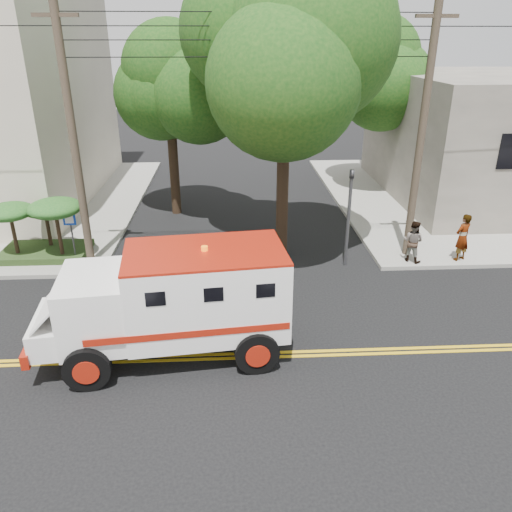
{
  "coord_description": "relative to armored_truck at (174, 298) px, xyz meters",
  "views": [
    {
      "loc": [
        -0.42,
        -11.08,
        7.79
      ],
      "look_at": [
        0.34,
        2.95,
        1.6
      ],
      "focal_mm": 35.0,
      "sensor_mm": 36.0,
      "label": 1
    }
  ],
  "objects": [
    {
      "name": "ground",
      "position": [
        1.91,
        -0.26,
        -1.67
      ],
      "size": [
        100.0,
        100.0,
        0.0
      ],
      "primitive_type": "plane",
      "color": "black",
      "rests_on": "ground"
    },
    {
      "name": "sidewalk_ne",
      "position": [
        15.41,
        13.24,
        -1.59
      ],
      "size": [
        17.0,
        17.0,
        0.15
      ],
      "primitive_type": "cube",
      "color": "gray",
      "rests_on": "ground"
    },
    {
      "name": "utility_pole_left",
      "position": [
        -3.69,
        5.74,
        2.83
      ],
      "size": [
        0.28,
        0.28,
        9.0
      ],
      "primitive_type": "cylinder",
      "color": "#382D23",
      "rests_on": "ground"
    },
    {
      "name": "utility_pole_right",
      "position": [
        8.21,
        5.94,
        2.83
      ],
      "size": [
        0.28,
        0.28,
        9.0
      ],
      "primitive_type": "cylinder",
      "color": "#382D23",
      "rests_on": "ground"
    },
    {
      "name": "tree_main",
      "position": [
        3.85,
        5.95,
        5.53
      ],
      "size": [
        6.08,
        5.7,
        9.85
      ],
      "color": "black",
      "rests_on": "ground"
    },
    {
      "name": "tree_left",
      "position": [
        -0.77,
        11.53,
        4.06
      ],
      "size": [
        4.48,
        4.2,
        7.7
      ],
      "color": "black",
      "rests_on": "ground"
    },
    {
      "name": "tree_right",
      "position": [
        10.76,
        15.51,
        4.43
      ],
      "size": [
        4.8,
        4.5,
        8.2
      ],
      "color": "black",
      "rests_on": "ground"
    },
    {
      "name": "traffic_signal",
      "position": [
        5.71,
        5.34,
        0.56
      ],
      "size": [
        0.15,
        0.18,
        3.6
      ],
      "color": "#3F3F42",
      "rests_on": "ground"
    },
    {
      "name": "accessibility_sign",
      "position": [
        -4.29,
        5.91,
        -0.3
      ],
      "size": [
        0.45,
        0.1,
        2.02
      ],
      "color": "#3F3F42",
      "rests_on": "ground"
    },
    {
      "name": "palm_planter",
      "position": [
        -5.52,
        6.36,
        -0.02
      ],
      "size": [
        3.52,
        2.63,
        2.36
      ],
      "color": "#1E3314",
      "rests_on": "sidewalk_nw"
    },
    {
      "name": "armored_truck",
      "position": [
        0.0,
        0.0,
        0.0
      ],
      "size": [
        6.65,
        3.17,
        2.93
      ],
      "rotation": [
        0.0,
        0.0,
        0.11
      ],
      "color": "white",
      "rests_on": "ground"
    },
    {
      "name": "pedestrian_a",
      "position": [
        9.99,
        5.24,
        -0.62
      ],
      "size": [
        0.77,
        0.67,
        1.79
      ],
      "primitive_type": "imported",
      "rotation": [
        0.0,
        0.0,
        3.6
      ],
      "color": "gray",
      "rests_on": "sidewalk_ne"
    },
    {
      "name": "pedestrian_b",
      "position": [
        8.15,
        5.24,
        -0.74
      ],
      "size": [
        0.96,
        0.94,
        1.56
      ],
      "primitive_type": "imported",
      "rotation": [
        0.0,
        0.0,
        2.43
      ],
      "color": "gray",
      "rests_on": "sidewalk_ne"
    }
  ]
}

